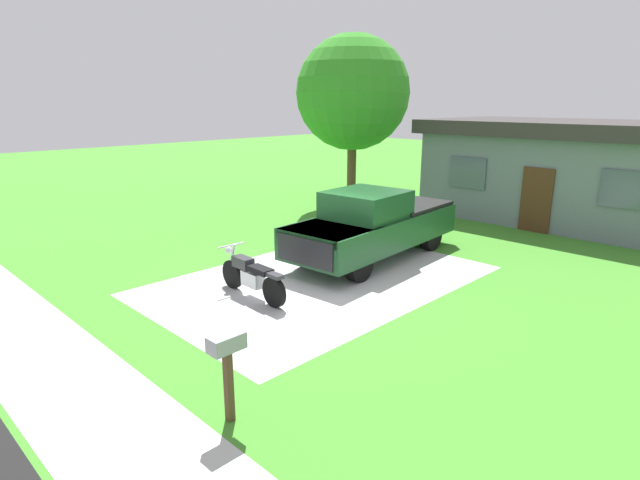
# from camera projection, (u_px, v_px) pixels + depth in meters

# --- Properties ---
(ground_plane) EXTENTS (80.00, 80.00, 0.00)m
(ground_plane) POSITION_uv_depth(u_px,v_px,m) (320.00, 280.00, 12.29)
(ground_plane) COLOR #418B2A
(driveway_pad) EXTENTS (5.29, 7.97, 0.01)m
(driveway_pad) POSITION_uv_depth(u_px,v_px,m) (320.00, 280.00, 12.29)
(driveway_pad) COLOR #BABABA
(driveway_pad) RESTS_ON ground
(sidewalk_strip) EXTENTS (36.00, 1.80, 0.01)m
(sidewalk_strip) POSITION_uv_depth(u_px,v_px,m) (57.00, 370.00, 8.19)
(sidewalk_strip) COLOR beige
(sidewalk_strip) RESTS_ON ground
(motorcycle) EXTENTS (2.21, 0.70, 1.09)m
(motorcycle) POSITION_uv_depth(u_px,v_px,m) (252.00, 276.00, 11.14)
(motorcycle) COLOR black
(motorcycle) RESTS_ON ground
(pickup_truck) EXTENTS (2.42, 5.75, 1.90)m
(pickup_truck) POSITION_uv_depth(u_px,v_px,m) (375.00, 224.00, 13.86)
(pickup_truck) COLOR black
(pickup_truck) RESTS_ON ground
(mailbox) EXTENTS (0.26, 0.48, 1.26)m
(mailbox) POSITION_uv_depth(u_px,v_px,m) (227.00, 354.00, 6.66)
(mailbox) COLOR #4C3823
(mailbox) RESTS_ON ground
(shade_tree) EXTENTS (4.40, 4.40, 6.67)m
(shade_tree) POSITION_uv_depth(u_px,v_px,m) (353.00, 93.00, 19.76)
(shade_tree) COLOR brown
(shade_tree) RESTS_ON ground
(neighbor_house) EXTENTS (9.60, 5.60, 3.50)m
(neighbor_house) POSITION_uv_depth(u_px,v_px,m) (568.00, 170.00, 18.11)
(neighbor_house) COLOR slate
(neighbor_house) RESTS_ON ground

